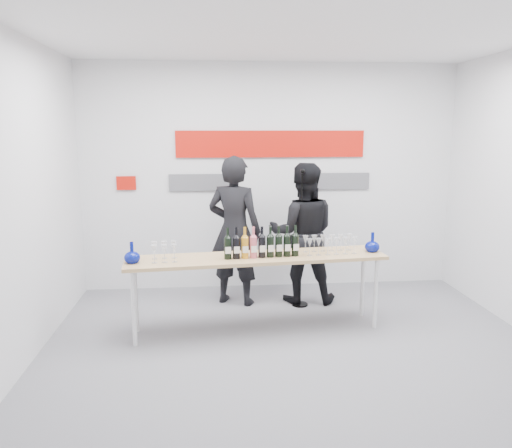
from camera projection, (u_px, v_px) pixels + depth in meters
name	position (u px, v px, depth m)	size (l,w,h in m)	color
ground	(293.00, 346.00, 5.02)	(5.00, 5.00, 0.00)	slate
back_wall	(270.00, 178.00, 6.69)	(5.00, 0.04, 3.00)	silver
signage	(267.00, 155.00, 6.60)	(3.38, 0.02, 0.79)	red
tasting_table	(257.00, 262.00, 5.29)	(2.78, 0.80, 0.82)	tan
wine_bottles	(262.00, 242.00, 5.20)	(0.80, 0.15, 0.33)	black
decanter_left	(132.00, 252.00, 4.99)	(0.16, 0.16, 0.21)	navy
decanter_right	(372.00, 242.00, 5.45)	(0.16, 0.16, 0.21)	navy
glasses_left	(164.00, 252.00, 5.09)	(0.28, 0.24, 0.18)	silver
glasses_right	(330.00, 244.00, 5.40)	(0.58, 0.27, 0.18)	silver
presenter_left	(235.00, 231.00, 6.10)	(0.67, 0.44, 1.84)	black
presenter_right	(303.00, 233.00, 6.18)	(0.85, 0.66, 1.74)	black
mic_stand	(301.00, 265.00, 6.07)	(0.20, 0.20, 1.69)	black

